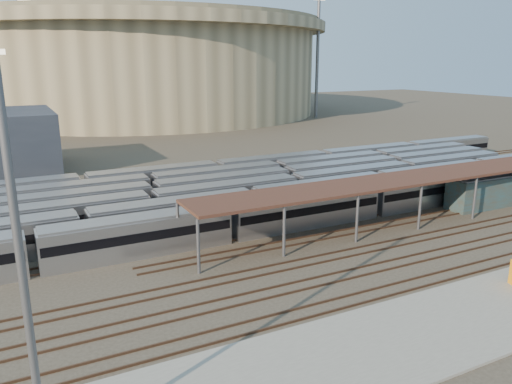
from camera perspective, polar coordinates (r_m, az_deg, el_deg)
The scene contains 10 objects.
ground at distance 46.62m, azimuth 3.38°, elevation -8.00°, with size 420.00×420.00×0.00m, color #383026.
apron at distance 33.05m, azimuth 9.36°, elevation -18.34°, with size 50.00×9.00×0.20m, color gray.
subway_trains at distance 61.03m, azimuth -7.31°, elevation -0.75°, with size 125.32×23.90×3.60m.
inspection_shed at distance 61.48m, azimuth 19.47°, elevation 1.68°, with size 60.30×6.00×5.30m.
empty_tracks at distance 42.73m, azimuth 6.83°, elevation -10.17°, with size 170.00×9.62×0.18m.
stadium at distance 183.07m, azimuth -12.61°, elevation 13.99°, with size 124.00×124.00×32.50m.
floodlight_2 at distance 164.97m, azimuth 7.05°, elevation 15.63°, with size 4.00×1.00×38.40m.
floodlight_3 at distance 197.32m, azimuth -24.42°, elevation 14.32°, with size 4.00×1.00×38.40m.
teal_boxcar at distance 71.67m, azimuth 26.26°, elevation 0.26°, with size 16.51×3.19×3.85m, color #224A55.
yard_light_pole at distance 23.06m, azimuth -25.13°, elevation -8.70°, with size 0.81×0.36×18.28m.
Camera 1 is at (-21.95, -36.94, 18.08)m, focal length 35.00 mm.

